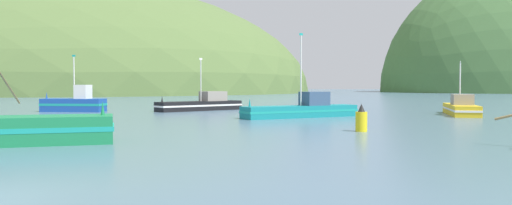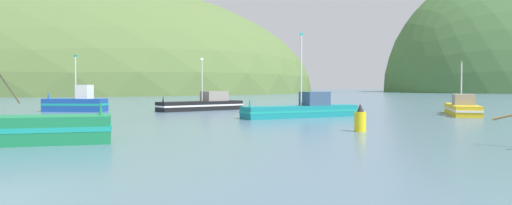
% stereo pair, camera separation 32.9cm
% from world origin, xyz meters
% --- Properties ---
extents(hill_far_right, '(103.97, 83.18, 98.16)m').
position_xyz_m(hill_far_right, '(-140.83, 258.78, 0.00)').
color(hill_far_right, '#516B38').
rests_on(hill_far_right, ground).
extents(hill_far_center, '(216.31, 173.04, 85.51)m').
position_xyz_m(hill_far_center, '(-102.91, 166.99, 0.00)').
color(hill_far_center, '#516B38').
rests_on(hill_far_center, ground).
extents(fishing_boat_blue, '(6.52, 2.29, 5.94)m').
position_xyz_m(fishing_boat_blue, '(-16.68, 38.09, 0.87)').
color(fishing_boat_blue, '#19479E').
rests_on(fishing_boat_blue, ground).
extents(fishing_boat_teal, '(10.08, 7.98, 7.26)m').
position_xyz_m(fishing_boat_teal, '(7.32, 31.99, 0.69)').
color(fishing_boat_teal, '#147F84').
rests_on(fishing_boat_teal, ground).
extents(fishing_boat_black, '(8.47, 8.82, 5.73)m').
position_xyz_m(fishing_boat_black, '(-3.99, 42.12, 0.70)').
color(fishing_boat_black, black).
rests_on(fishing_boat_black, ground).
extents(fishing_boat_yellow, '(3.34, 9.20, 5.08)m').
position_xyz_m(fishing_boat_yellow, '(21.93, 37.32, 0.64)').
color(fishing_boat_yellow, gold).
rests_on(fishing_boat_yellow, ground).
extents(channel_buoy, '(0.70, 0.70, 1.69)m').
position_xyz_m(channel_buoy, '(11.25, 19.42, 0.71)').
color(channel_buoy, yellow).
rests_on(channel_buoy, ground).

